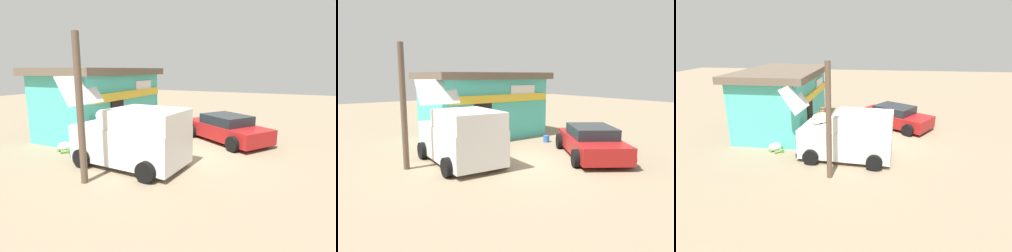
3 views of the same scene
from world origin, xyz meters
The scene contains 9 objects.
ground_plane centered at (0.00, 0.00, 0.00)m, with size 60.00×60.00×0.00m, color gray.
storefront_bar centered at (1.16, 5.38, 1.70)m, with size 6.36×3.99×3.32m.
delivery_van centered at (-2.21, 1.34, 1.00)m, with size 2.47×4.60×3.02m.
parked_sedan centered at (2.40, -0.74, 0.59)m, with size 3.80×4.45×1.22m.
vendor_standing centered at (0.02, 2.96, 0.91)m, with size 0.39×0.56×1.60m.
customer_bending centered at (-1.64, 2.65, 0.84)m, with size 0.57×0.66×1.41m.
unloaded_banana_pile centered at (-1.99, 4.77, 0.17)m, with size 0.69×0.83×0.38m.
paint_bucket centered at (2.80, 2.24, 0.16)m, with size 0.29×0.29×0.32m, color blue.
utility_pole centered at (-4.07, 1.86, 2.13)m, with size 0.20×0.20×4.25m, color brown.
Camera 2 is at (-7.26, -8.45, 3.19)m, focal length 32.99 mm.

